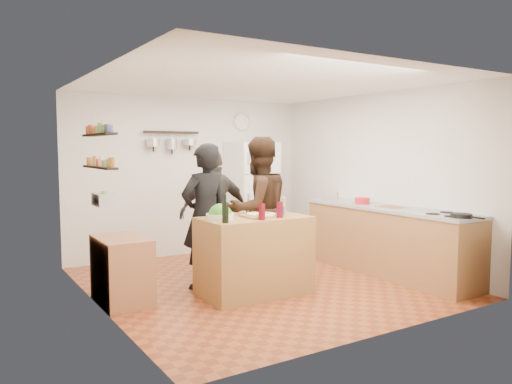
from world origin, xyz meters
TOP-DOWN VIEW (x-y plane):
  - room_shell at (0.00, 0.39)m, footprint 4.20×4.20m
  - prep_island at (-0.33, -0.39)m, footprint 1.25×0.72m
  - pizza_board at (-0.25, -0.41)m, footprint 0.42×0.34m
  - pizza at (-0.25, -0.41)m, footprint 0.34×0.34m
  - salad_bowl at (-0.75, -0.34)m, footprint 0.32×0.32m
  - wine_bottle at (-0.83, -0.61)m, footprint 0.07×0.07m
  - wine_glass_near at (-0.38, -0.63)m, footprint 0.08×0.08m
  - wine_glass_far at (-0.11, -0.59)m, footprint 0.08×0.08m
  - pepper_mill at (0.12, -0.34)m, footprint 0.05×0.05m
  - salt_canister at (-0.03, -0.51)m, footprint 0.07×0.07m
  - person_left at (-0.70, 0.16)m, footprint 0.69×0.50m
  - person_center at (0.01, 0.06)m, footprint 0.95×0.77m
  - person_back at (-0.28, 0.70)m, footprint 1.02×0.47m
  - counter_run at (1.70, -0.55)m, footprint 0.63×2.63m
  - stove_top at (1.70, -1.50)m, footprint 0.60×0.62m
  - skillet at (1.60, -1.74)m, footprint 0.24×0.24m
  - sink at (1.70, 0.30)m, footprint 0.50×0.80m
  - cutting_board at (1.70, -0.59)m, footprint 0.30×0.40m
  - red_bowl at (1.65, -0.10)m, footprint 0.21×0.21m
  - fridge at (0.95, 1.75)m, footprint 0.70×0.68m
  - wall_clock at (0.95, 2.08)m, footprint 0.30×0.03m
  - spice_shelf_lower at (-1.93, 0.20)m, footprint 0.12×1.00m
  - spice_shelf_upper at (-1.93, 0.20)m, footprint 0.12×1.00m
  - produce_basket at (-1.90, 0.20)m, footprint 0.18×0.35m
  - side_table at (-1.74, 0.11)m, footprint 0.50×0.80m
  - pot_rack at (-0.35, 2.00)m, footprint 0.90×0.04m

SIDE VIEW (x-z plane):
  - side_table at x=-1.74m, z-range 0.00..0.73m
  - counter_run at x=1.70m, z-range 0.00..0.90m
  - prep_island at x=-0.33m, z-range 0.00..0.91m
  - person_back at x=-0.28m, z-range 0.00..1.70m
  - person_left at x=-0.70m, z-range 0.00..1.76m
  - fridge at x=0.95m, z-range 0.00..1.80m
  - stove_top at x=1.70m, z-range 0.90..0.92m
  - cutting_board at x=1.70m, z-range 0.90..0.92m
  - sink at x=1.70m, z-range 0.90..0.93m
  - pizza_board at x=-0.25m, z-range 0.91..0.93m
  - person_center at x=0.01m, z-range 0.00..1.85m
  - pizza at x=-0.25m, z-range 0.93..0.95m
  - salad_bowl at x=-0.75m, z-range 0.91..0.97m
  - skillet at x=1.60m, z-range 0.92..0.97m
  - red_bowl at x=1.65m, z-range 0.92..1.01m
  - salt_canister at x=-0.03m, z-range 0.91..1.03m
  - pepper_mill at x=0.12m, z-range 0.91..1.08m
  - wine_glass_near at x=-0.38m, z-range 0.91..1.09m
  - wine_glass_far at x=-0.11m, z-range 0.91..1.09m
  - wine_bottle at x=-0.83m, z-range 0.91..1.13m
  - produce_basket at x=-1.90m, z-range 1.08..1.22m
  - room_shell at x=0.00m, z-range -0.85..3.35m
  - spice_shelf_lower at x=-1.93m, z-range 1.49..1.51m
  - spice_shelf_upper at x=-1.93m, z-range 1.84..1.86m
  - pot_rack at x=-0.35m, z-range 1.93..1.97m
  - wall_clock at x=0.95m, z-range 2.00..2.30m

